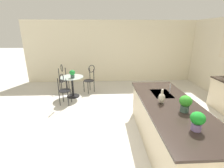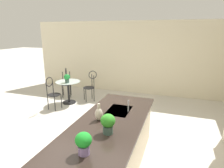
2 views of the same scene
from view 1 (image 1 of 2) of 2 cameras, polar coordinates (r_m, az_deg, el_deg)
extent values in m
plane|color=beige|center=(3.82, 4.42, -17.98)|extent=(40.00, 40.00, 0.00)
cube|color=beige|center=(7.38, 0.49, 11.30)|extent=(0.12, 7.80, 2.70)
cube|color=beige|center=(3.54, 19.44, -13.78)|extent=(2.70, 0.96, 0.88)
cube|color=#2D231E|center=(3.33, 20.28, -7.02)|extent=(2.80, 1.06, 0.04)
cube|color=#B2B5BA|center=(3.79, 17.15, -3.46)|extent=(0.56, 0.40, 0.03)
cylinder|color=black|center=(5.99, -13.55, -4.19)|extent=(0.44, 0.44, 0.03)
cylinder|color=black|center=(5.86, -13.81, -0.92)|extent=(0.07, 0.07, 0.69)
cylinder|color=#B2C6C1|center=(5.76, -14.07, 2.42)|extent=(0.80, 0.80, 0.01)
cylinder|color=black|center=(6.42, -14.99, -0.76)|extent=(0.03, 0.03, 0.45)
cylinder|color=black|center=(6.36, -17.40, -1.18)|extent=(0.03, 0.03, 0.45)
cylinder|color=black|center=(6.68, -15.66, -0.08)|extent=(0.03, 0.03, 0.45)
cylinder|color=black|center=(6.62, -17.99, -0.47)|extent=(0.03, 0.03, 0.45)
cylinder|color=black|center=(6.45, -16.70, 1.36)|extent=(0.51, 0.51, 0.02)
cylinder|color=black|center=(6.56, -16.11, 3.66)|extent=(0.03, 0.03, 0.45)
cylinder|color=black|center=(6.50, -18.31, 3.32)|extent=(0.03, 0.03, 0.45)
torus|color=black|center=(6.48, -17.39, 5.41)|extent=(0.26, 0.15, 0.28)
cylinder|color=black|center=(5.56, -16.99, -3.95)|extent=(0.03, 0.03, 0.45)
cylinder|color=black|center=(5.46, -14.27, -4.11)|extent=(0.03, 0.03, 0.45)
cylinder|color=black|center=(5.33, -18.10, -5.08)|extent=(0.03, 0.03, 0.45)
cylinder|color=black|center=(5.22, -15.27, -5.27)|extent=(0.03, 0.03, 0.45)
cylinder|color=black|center=(5.31, -16.38, -2.25)|extent=(0.43, 0.43, 0.02)
cylinder|color=black|center=(5.16, -18.54, -0.53)|extent=(0.03, 0.03, 0.45)
cylinder|color=black|center=(5.06, -15.84, -0.63)|extent=(0.03, 0.03, 0.45)
torus|color=black|center=(5.04, -17.44, 1.84)|extent=(0.28, 0.07, 0.28)
cylinder|color=black|center=(6.05, -8.48, -1.49)|extent=(0.03, 0.03, 0.45)
cylinder|color=black|center=(6.27, -9.92, -0.84)|extent=(0.03, 0.03, 0.45)
cylinder|color=black|center=(6.20, -6.35, -0.90)|extent=(0.03, 0.03, 0.45)
cylinder|color=black|center=(6.42, -7.83, -0.29)|extent=(0.03, 0.03, 0.45)
cylinder|color=black|center=(6.16, -8.24, 1.19)|extent=(0.53, 0.53, 0.02)
cylinder|color=black|center=(6.08, -6.47, 3.15)|extent=(0.03, 0.03, 0.45)
cylinder|color=black|center=(6.29, -7.88, 3.60)|extent=(0.03, 0.03, 0.45)
torus|color=black|center=(6.13, -7.27, 5.41)|extent=(0.20, 0.23, 0.28)
cylinder|color=#B2B5BA|center=(3.82, 19.87, -1.61)|extent=(0.02, 0.02, 0.22)
cylinder|color=#385147|center=(5.61, -13.81, 2.66)|extent=(0.13, 0.13, 0.11)
ellipsoid|color=#1F8737|center=(5.58, -13.91, 3.96)|extent=(0.19, 0.19, 0.18)
cylinder|color=#385147|center=(3.10, 24.33, -7.92)|extent=(0.14, 0.14, 0.11)
ellipsoid|color=#2E8824|center=(3.04, 24.68, -5.49)|extent=(0.21, 0.21, 0.19)
cylinder|color=#7A669E|center=(2.63, 27.69, -13.27)|extent=(0.14, 0.14, 0.11)
ellipsoid|color=#1B8F28|center=(2.57, 28.15, -10.66)|extent=(0.20, 0.20, 0.18)
ellipsoid|color=#BCB29E|center=(3.25, 17.19, -4.87)|extent=(0.13, 0.13, 0.21)
cylinder|color=#BCB29E|center=(3.20, 17.43, -2.50)|extent=(0.04, 0.04, 0.08)
camera|label=2|loc=(2.27, 85.29, 3.56)|focal=31.21mm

